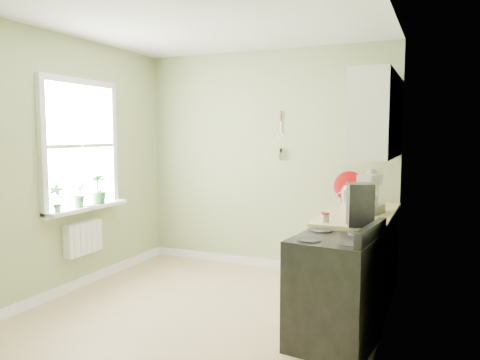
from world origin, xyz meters
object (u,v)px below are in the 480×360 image
at_px(stove, 335,291).
at_px(stand_mixer, 370,195).
at_px(coffee_maker, 360,206).
at_px(kettle, 346,194).

height_order(stove, stand_mixer, stand_mixer).
relative_size(stove, coffee_maker, 2.78).
bearing_deg(coffee_maker, stand_mixer, 91.02).
bearing_deg(stove, stand_mixer, 83.96).
distance_m(stove, coffee_maker, 0.74).
bearing_deg(stove, kettle, 98.03).
relative_size(stand_mixer, coffee_maker, 1.19).
bearing_deg(stand_mixer, stove, -96.04).
height_order(stove, kettle, kettle).
height_order(stove, coffee_maker, coffee_maker).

